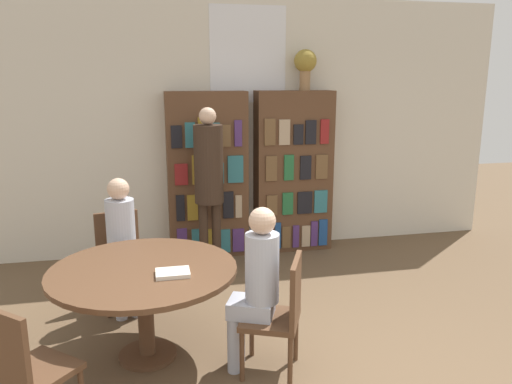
% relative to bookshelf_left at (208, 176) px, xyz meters
% --- Properties ---
extents(wall_back, '(6.40, 0.07, 3.00)m').
position_rel_bookshelf_left_xyz_m(wall_back, '(0.52, 0.19, 0.54)').
color(wall_back, beige).
rests_on(wall_back, ground_plane).
extents(bookshelf_left, '(0.93, 0.34, 1.94)m').
position_rel_bookshelf_left_xyz_m(bookshelf_left, '(0.00, 0.00, 0.00)').
color(bookshelf_left, brown).
rests_on(bookshelf_left, ground_plane).
extents(bookshelf_right, '(0.93, 0.34, 1.94)m').
position_rel_bookshelf_left_xyz_m(bookshelf_right, '(1.05, 0.00, -0.00)').
color(bookshelf_right, brown).
rests_on(bookshelf_right, ground_plane).
extents(flower_vase, '(0.26, 0.26, 0.47)m').
position_rel_bookshelf_left_xyz_m(flower_vase, '(1.17, 0.00, 1.27)').
color(flower_vase, '#997047').
rests_on(flower_vase, bookshelf_right).
extents(reading_table, '(1.39, 1.39, 0.73)m').
position_rel_bookshelf_left_xyz_m(reading_table, '(-0.74, -2.18, -0.34)').
color(reading_table, brown).
rests_on(reading_table, ground_plane).
extents(chair_near_camera, '(0.56, 0.56, 0.87)m').
position_rel_bookshelf_left_xyz_m(chair_near_camera, '(-1.43, -2.95, -0.48)').
color(chair_near_camera, brown).
rests_on(chair_near_camera, ground_plane).
extents(chair_left_side, '(0.48, 0.48, 0.87)m').
position_rel_bookshelf_left_xyz_m(chair_left_side, '(-0.97, -1.17, -0.48)').
color(chair_left_side, brown).
rests_on(chair_left_side, ground_plane).
extents(chair_far_side, '(0.53, 0.53, 0.87)m').
position_rel_bookshelf_left_xyz_m(chair_far_side, '(0.20, -2.58, -0.48)').
color(chair_far_side, brown).
rests_on(chair_far_side, ground_plane).
extents(seated_reader_left, '(0.32, 0.39, 1.24)m').
position_rel_bookshelf_left_xyz_m(seated_reader_left, '(-0.93, -1.34, -0.27)').
color(seated_reader_left, '#B2B7C6').
rests_on(seated_reader_left, ground_plane).
extents(seated_reader_right, '(0.39, 0.35, 1.23)m').
position_rel_bookshelf_left_xyz_m(seated_reader_right, '(0.04, -2.51, -0.27)').
color(seated_reader_right, '#B2B7C6').
rests_on(seated_reader_right, ground_plane).
extents(librarian_standing, '(0.31, 0.58, 1.79)m').
position_rel_bookshelf_left_xyz_m(librarian_standing, '(-0.04, -0.50, 0.14)').
color(librarian_standing, '#332319').
rests_on(librarian_standing, ground_plane).
extents(open_book_on_table, '(0.24, 0.18, 0.03)m').
position_rel_bookshelf_left_xyz_m(open_book_on_table, '(-0.54, -2.36, -0.22)').
color(open_book_on_table, silver).
rests_on(open_book_on_table, reading_table).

